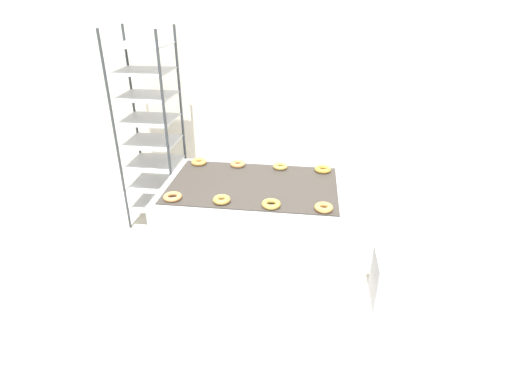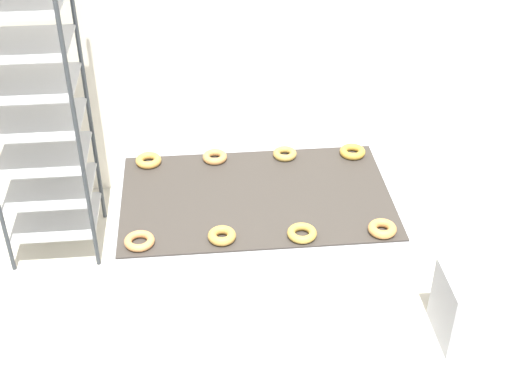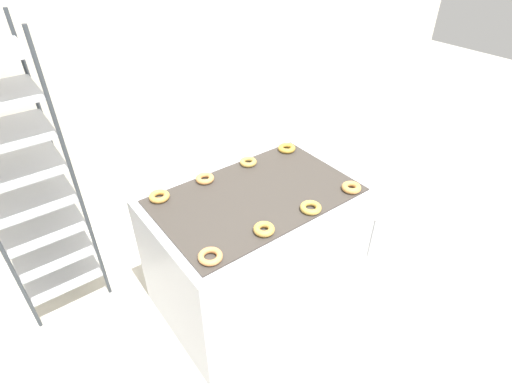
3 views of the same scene
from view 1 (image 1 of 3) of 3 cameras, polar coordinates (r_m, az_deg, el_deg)
The scene contains 13 objects.
ground_plane at distance 2.88m, azimuth -2.36°, elevation -20.99°, with size 14.00×14.00×0.00m, color beige.
wall_back at distance 4.10m, azimuth 2.54°, elevation 16.59°, with size 8.00×0.05×2.80m.
fryer_machine at distance 3.10m, azimuth -0.37°, elevation -6.23°, with size 1.30×0.85×0.88m.
baking_rack_cart at distance 3.93m, azimuth -14.82°, elevation 8.43°, with size 0.51×0.48×1.86m.
glaze_bin at distance 3.23m, azimuth 19.76°, elevation -11.93°, with size 0.38×0.33×0.39m.
donut_near_left at distance 2.74m, azimuth -11.83°, elevation -0.67°, with size 0.12×0.12×0.03m, color #D38B4E.
donut_near_midleft at distance 2.65m, azimuth -4.93°, elevation -1.10°, with size 0.12×0.12×0.04m, color gold.
donut_near_midright at distance 2.59m, azimuth 2.18°, elevation -1.72°, with size 0.12×0.12×0.03m, color gold.
donut_near_right at distance 2.58m, azimuth 9.65°, elevation -2.20°, with size 0.12×0.12×0.04m, color #CE8E48.
donut_far_left at distance 3.25m, azimuth -8.14°, elevation 4.29°, with size 0.12×0.12×0.04m, color gold.
donut_far_midleft at distance 3.19m, azimuth -2.61°, elevation 4.03°, with size 0.12×0.12×0.03m, color tan.
donut_far_midright at distance 3.15m, azimuth 3.48°, elevation 3.68°, with size 0.11×0.11×0.03m, color tan.
donut_far_right at distance 3.13m, azimuth 9.51°, elevation 3.23°, with size 0.12×0.12×0.04m, color gold.
Camera 1 is at (0.37, -1.89, 2.14)m, focal length 28.00 mm.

